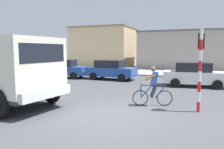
# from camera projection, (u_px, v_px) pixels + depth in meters

# --- Properties ---
(ground_plane) EXTENTS (120.00, 120.00, 0.00)m
(ground_plane) POSITION_uv_depth(u_px,v_px,m) (114.00, 114.00, 8.12)
(ground_plane) COLOR #4C4C51
(sidewalk_far) EXTENTS (80.00, 5.00, 0.16)m
(sidewalk_far) POSITION_uv_depth(u_px,v_px,m) (166.00, 73.00, 21.69)
(sidewalk_far) COLOR #ADADA8
(sidewalk_far) RESTS_ON ground
(truck_foreground) EXTENTS (5.70, 3.37, 2.90)m
(truck_foreground) POSITION_uv_depth(u_px,v_px,m) (2.00, 67.00, 9.26)
(truck_foreground) COLOR silver
(truck_foreground) RESTS_ON ground
(cyclist) EXTENTS (1.65, 0.70, 1.72)m
(cyclist) POSITION_uv_depth(u_px,v_px,m) (153.00, 86.00, 9.25)
(cyclist) COLOR black
(cyclist) RESTS_ON ground
(traffic_light_pole) EXTENTS (0.24, 0.43, 3.20)m
(traffic_light_pole) POSITION_uv_depth(u_px,v_px,m) (200.00, 59.00, 8.25)
(traffic_light_pole) COLOR red
(traffic_light_pole) RESTS_ON ground
(car_red_near) EXTENTS (4.21, 2.32, 1.60)m
(car_red_near) POSITION_uv_depth(u_px,v_px,m) (64.00, 68.00, 18.79)
(car_red_near) COLOR #234C9E
(car_red_near) RESTS_ON ground
(car_white_mid) EXTENTS (4.09, 2.04, 1.60)m
(car_white_mid) POSITION_uv_depth(u_px,v_px,m) (111.00, 70.00, 17.66)
(car_white_mid) COLOR #234C9E
(car_white_mid) RESTS_ON ground
(car_far_side) EXTENTS (4.12, 2.11, 1.60)m
(car_far_side) POSITION_uv_depth(u_px,v_px,m) (194.00, 74.00, 14.24)
(car_far_side) COLOR white
(car_far_side) RESTS_ON ground
(building_corner_left) EXTENTS (8.52, 7.36, 5.73)m
(building_corner_left) POSITION_uv_depth(u_px,v_px,m) (105.00, 47.00, 32.41)
(building_corner_left) COLOR #D1B284
(building_corner_left) RESTS_ON ground
(building_mid_block) EXTENTS (11.92, 6.68, 4.73)m
(building_mid_block) POSITION_uv_depth(u_px,v_px,m) (188.00, 50.00, 26.97)
(building_mid_block) COLOR #9E9389
(building_mid_block) RESTS_ON ground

